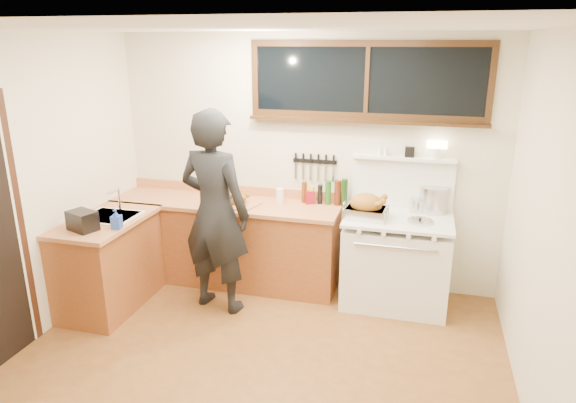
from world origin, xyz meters
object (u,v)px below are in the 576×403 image
(man, at_px, (215,212))
(cutting_board, at_px, (236,200))
(vintage_stove, at_px, (396,258))
(roast_turkey, at_px, (366,207))

(man, xyz_separation_m, cutting_board, (0.03, 0.48, -0.02))
(vintage_stove, xyz_separation_m, roast_turkey, (-0.31, -0.09, 0.53))
(vintage_stove, xyz_separation_m, man, (-1.67, -0.54, 0.51))
(man, relative_size, cutting_board, 3.87)
(vintage_stove, distance_m, man, 1.82)
(man, xyz_separation_m, roast_turkey, (1.36, 0.44, 0.02))
(man, bearing_deg, roast_turkey, 18.05)
(vintage_stove, distance_m, roast_turkey, 0.62)
(man, distance_m, cutting_board, 0.48)
(vintage_stove, relative_size, roast_turkey, 3.65)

